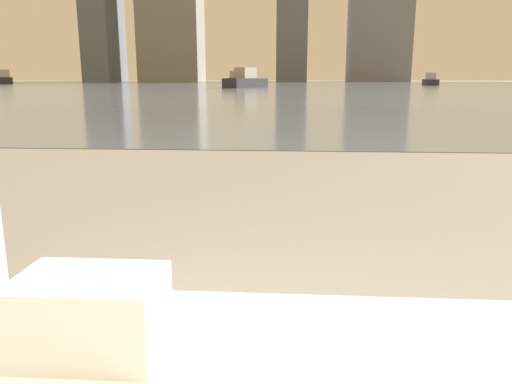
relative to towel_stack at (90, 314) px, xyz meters
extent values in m
cube|color=silver|center=(0.00, 0.00, -0.06)|extent=(0.28, 0.20, 0.04)
cube|color=silver|center=(0.00, 0.00, -0.02)|extent=(0.28, 0.20, 0.04)
cube|color=silver|center=(0.00, 0.00, 0.02)|extent=(0.28, 0.20, 0.04)
cube|color=silver|center=(0.00, 0.00, 0.06)|extent=(0.28, 0.20, 0.04)
cube|color=slate|center=(0.15, 61.21, -0.57)|extent=(180.00, 110.00, 0.01)
cube|color=#2D2D33|center=(18.10, 66.01, -0.20)|extent=(1.84, 4.33, 0.74)
cube|color=silver|center=(18.10, 66.01, 0.59)|extent=(1.20, 1.67, 0.84)
cube|color=#2D2D33|center=(-4.15, 48.68, -0.12)|extent=(4.20, 5.30, 0.90)
cube|color=#B2A893|center=(-4.15, 48.68, 0.85)|extent=(2.10, 2.31, 1.03)
cube|color=#2D2D33|center=(-8.42, 76.51, -0.12)|extent=(2.68, 5.38, 0.90)
cube|color=#B2A893|center=(-8.42, 76.51, 0.85)|extent=(1.62, 2.13, 1.03)
cube|color=#2D2D33|center=(-44.12, 75.39, -0.07)|extent=(4.71, 5.87, 1.00)
cube|color=silver|center=(-44.12, 75.39, 1.00)|extent=(2.35, 2.57, 1.14)
camera|label=1|loc=(0.39, -0.88, 0.46)|focal=35.00mm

